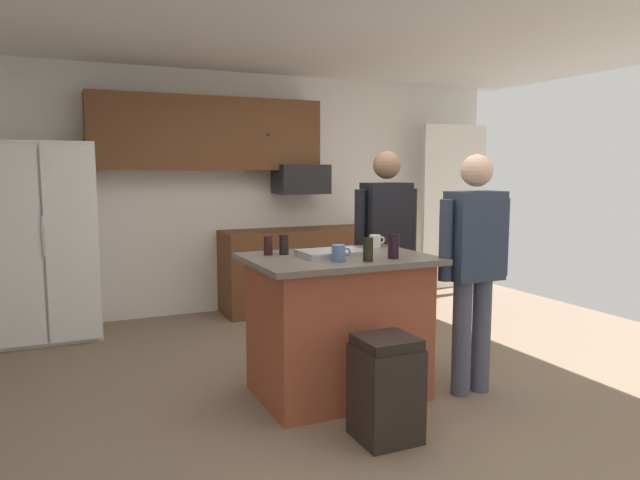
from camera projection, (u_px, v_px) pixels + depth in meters
floor at (359, 392)px, 4.11m from camera, size 7.04×7.04×0.00m
ceiling at (362, 9)px, 3.80m from camera, size 7.04×7.04×0.00m
back_wall at (241, 193)px, 6.49m from camera, size 6.40×0.10×2.60m
french_door_window_panel at (453, 207)px, 7.22m from camera, size 0.90×0.06×2.00m
cabinet_run_upper at (208, 134)px, 6.07m from camera, size 2.40×0.38×0.75m
cabinet_run_lower at (302, 269)px, 6.55m from camera, size 1.80×0.63×0.90m
refrigerator at (44, 241)px, 5.34m from camera, size 0.91×0.76×1.81m
microwave_over_range at (301, 179)px, 6.45m from camera, size 0.56×0.40×0.32m
kitchen_island at (338, 325)px, 4.02m from camera, size 1.23×0.90×0.97m
person_elder_center at (474, 258)px, 3.99m from camera, size 0.57×0.22×1.66m
person_host_foreground at (386, 240)px, 4.75m from camera, size 0.57×0.22×1.71m
glass_stout_tall at (268, 245)px, 4.00m from camera, size 0.06×0.06×0.13m
glass_dark_ale at (284, 245)px, 4.03m from camera, size 0.07×0.07×0.14m
mug_blue_stoneware at (375, 241)px, 4.41m from camera, size 0.13×0.09×0.09m
glass_short_whisky at (368, 250)px, 3.72m from camera, size 0.07×0.07×0.15m
tumbler_amber at (393, 246)px, 3.84m from camera, size 0.07×0.07×0.17m
mug_ceramic_white at (339, 253)px, 3.72m from camera, size 0.13×0.09×0.11m
serving_tray at (333, 253)px, 3.95m from camera, size 0.44×0.30×0.04m
trash_bin at (386, 389)px, 3.37m from camera, size 0.34×0.34×0.61m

